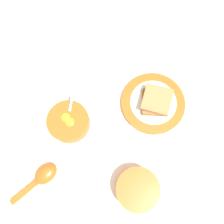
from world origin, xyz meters
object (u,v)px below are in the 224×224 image
(egg_bowl, at_px, (69,122))
(toast_sandwich, at_px, (156,101))
(soup_spoon, at_px, (42,177))
(congee_bowl, at_px, (137,189))
(toast_plate, at_px, (153,103))

(egg_bowl, xyz_separation_m, toast_sandwich, (-0.23, -0.17, 0.01))
(soup_spoon, height_order, congee_bowl, congee_bowl)
(toast_plate, xyz_separation_m, congee_bowl, (-0.04, 0.28, 0.02))
(egg_bowl, distance_m, congee_bowl, 0.29)
(toast_plate, distance_m, soup_spoon, 0.42)
(soup_spoon, bearing_deg, toast_sandwich, -124.11)
(soup_spoon, bearing_deg, congee_bowl, -164.61)
(toast_sandwich, height_order, congee_bowl, same)
(toast_plate, relative_size, toast_sandwich, 1.89)
(egg_bowl, distance_m, toast_plate, 0.29)
(toast_plate, xyz_separation_m, soup_spoon, (0.23, 0.35, 0.01))
(toast_sandwich, bearing_deg, egg_bowl, 35.91)
(soup_spoon, xyz_separation_m, congee_bowl, (-0.28, -0.08, 0.01))
(toast_plate, bearing_deg, egg_bowl, 36.41)
(toast_sandwich, distance_m, congee_bowl, 0.28)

